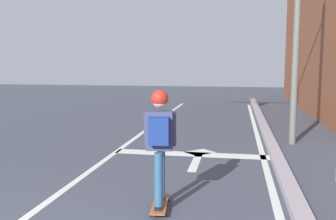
{
  "coord_description": "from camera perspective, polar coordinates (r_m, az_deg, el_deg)",
  "views": [
    {
      "loc": [
        2.26,
        -2.09,
        1.95
      ],
      "look_at": [
        0.94,
        5.12,
        1.04
      ],
      "focal_mm": 40.12,
      "sensor_mm": 36.0,
      "label": 1
    }
  ],
  "objects": [
    {
      "name": "lane_line_center",
      "position": [
        8.72,
        -7.28,
        -5.88
      ],
      "size": [
        0.12,
        20.0,
        0.01
      ],
      "primitive_type": "cube",
      "color": "silver",
      "rests_on": "ground"
    },
    {
      "name": "lane_line_curbside",
      "position": [
        8.34,
        14.16,
        -6.63
      ],
      "size": [
        0.12,
        20.0,
        0.01
      ],
      "primitive_type": "cube",
      "color": "silver",
      "rests_on": "ground"
    },
    {
      "name": "stop_bar",
      "position": [
        8.18,
        3.54,
        -6.7
      ],
      "size": [
        3.33,
        0.4,
        0.01
      ],
      "primitive_type": "cube",
      "color": "silver",
      "rests_on": "ground"
    },
    {
      "name": "lane_arrow_stem",
      "position": [
        7.54,
        4.21,
        -7.89
      ],
      "size": [
        0.16,
        1.4,
        0.01
      ],
      "primitive_type": "cube",
      "color": "silver",
      "rests_on": "ground"
    },
    {
      "name": "lane_arrow_head",
      "position": [
        8.36,
        4.85,
        -6.4
      ],
      "size": [
        0.71,
        0.71,
        0.01
      ],
      "primitive_type": "cube",
      "rotation": [
        0.0,
        0.0,
        0.79
      ],
      "color": "silver",
      "rests_on": "ground"
    },
    {
      "name": "curb_strip",
      "position": [
        8.34,
        15.9,
        -6.21
      ],
      "size": [
        0.24,
        24.0,
        0.14
      ],
      "primitive_type": "cube",
      "color": "#9F939B",
      "rests_on": "ground"
    },
    {
      "name": "skateboard",
      "position": [
        5.21,
        -1.22,
        -14.09
      ],
      "size": [
        0.28,
        0.79,
        0.08
      ],
      "color": "#97532A",
      "rests_on": "ground"
    },
    {
      "name": "skater",
      "position": [
        4.93,
        -1.27,
        -3.65
      ],
      "size": [
        0.43,
        0.59,
        1.53
      ],
      "color": "#2E5578",
      "rests_on": "skateboard"
    }
  ]
}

